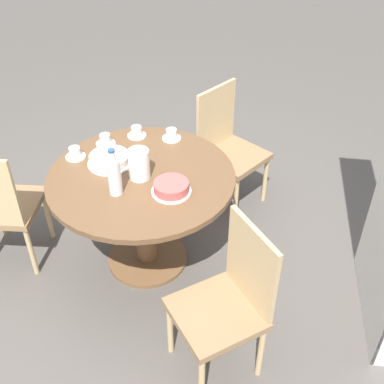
# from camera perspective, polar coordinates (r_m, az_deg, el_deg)

# --- Properties ---
(ground_plane) EXTENTS (14.00, 14.00, 0.00)m
(ground_plane) POSITION_cam_1_polar(r_m,az_deg,el_deg) (3.42, -5.26, -7.91)
(ground_plane) COLOR #56514C
(dining_table) EXTENTS (1.15, 1.15, 0.73)m
(dining_table) POSITION_cam_1_polar(r_m,az_deg,el_deg) (3.04, -5.85, -0.58)
(dining_table) COLOR brown
(dining_table) RESTS_ON ground_plane
(chair_a) EXTENTS (0.45, 0.45, 0.93)m
(chair_a) POSITION_cam_1_polar(r_m,az_deg,el_deg) (3.31, -21.76, -1.52)
(chair_a) COLOR tan
(chair_a) RESTS_ON ground_plane
(chair_b) EXTENTS (0.59, 0.59, 0.93)m
(chair_b) POSITION_cam_1_polar(r_m,az_deg,el_deg) (2.53, 4.21, -12.78)
(chair_b) COLOR tan
(chair_b) RESTS_ON ground_plane
(chair_c) EXTENTS (0.58, 0.58, 0.93)m
(chair_c) POSITION_cam_1_polar(r_m,az_deg,el_deg) (3.66, 4.28, 5.44)
(chair_c) COLOR tan
(chair_c) RESTS_ON ground_plane
(coffee_pot) EXTENTS (0.13, 0.13, 0.23)m
(coffee_pot) POSITION_cam_1_polar(r_m,az_deg,el_deg) (2.87, -6.34, 3.45)
(coffee_pot) COLOR white
(coffee_pot) RESTS_ON dining_table
(water_bottle) EXTENTS (0.08, 0.08, 0.30)m
(water_bottle) POSITION_cam_1_polar(r_m,az_deg,el_deg) (2.75, -9.19, 1.90)
(water_bottle) COLOR silver
(water_bottle) RESTS_ON dining_table
(cake_main) EXTENTS (0.28, 0.28, 0.07)m
(cake_main) POSITION_cam_1_polar(r_m,az_deg,el_deg) (3.05, -9.75, 3.80)
(cake_main) COLOR silver
(cake_main) RESTS_ON dining_table
(cake_second) EXTENTS (0.23, 0.23, 0.07)m
(cake_second) POSITION_cam_1_polar(r_m,az_deg,el_deg) (2.77, -2.47, 0.50)
(cake_second) COLOR silver
(cake_second) RESTS_ON dining_table
(cup_a) EXTENTS (0.13, 0.13, 0.07)m
(cup_a) POSITION_cam_1_polar(r_m,az_deg,el_deg) (3.16, -13.69, 4.48)
(cup_a) COLOR white
(cup_a) RESTS_ON dining_table
(cup_b) EXTENTS (0.13, 0.13, 0.07)m
(cup_b) POSITION_cam_1_polar(r_m,az_deg,el_deg) (3.31, -6.58, 7.06)
(cup_b) COLOR white
(cup_b) RESTS_ON dining_table
(cup_c) EXTENTS (0.13, 0.13, 0.07)m
(cup_c) POSITION_cam_1_polar(r_m,az_deg,el_deg) (3.26, -2.45, 6.78)
(cup_c) COLOR white
(cup_c) RESTS_ON dining_table
(cup_d) EXTENTS (0.13, 0.13, 0.07)m
(cup_d) POSITION_cam_1_polar(r_m,az_deg,el_deg) (3.25, -10.24, 6.06)
(cup_d) COLOR white
(cup_d) RESTS_ON dining_table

